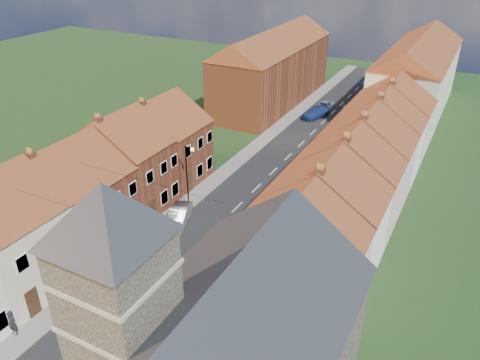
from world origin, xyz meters
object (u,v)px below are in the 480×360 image
at_px(car_near, 142,270).
at_px(pedestrian_left, 12,323).
at_px(lamppost, 188,173).
at_px(car_distant, 324,106).
at_px(car_distant_b, 351,111).
at_px(car_mid, 179,216).
at_px(church, 225,340).
at_px(car_far, 316,112).
at_px(pedestrian_right, 180,348).

bearing_deg(car_near, pedestrian_left, -104.01).
relative_size(lamppost, car_distant, 1.56).
distance_m(car_near, car_distant_b, 39.87).
distance_m(car_near, car_mid, 7.25).
xyz_separation_m(car_near, car_distant_b, (4.05, 39.66, 0.02)).
relative_size(church, car_far, 3.21).
bearing_deg(car_far, car_distant_b, 52.16).
relative_size(car_mid, pedestrian_left, 2.40).
bearing_deg(car_near, car_distant, 99.33).
relative_size(car_distant, pedestrian_right, 2.08).
relative_size(car_far, car_distant_b, 0.98).
height_order(church, car_distant_b, church).
bearing_deg(car_distant_b, car_mid, 62.43).
relative_size(lamppost, pedestrian_right, 3.24).
relative_size(car_mid, pedestrian_right, 2.31).
relative_size(car_mid, car_distant, 1.11).
relative_size(church, pedestrian_left, 8.51).
bearing_deg(car_distant, car_distant_b, -6.23).
height_order(car_far, car_distant_b, car_far).
bearing_deg(car_mid, car_near, -96.10).
height_order(lamppost, car_near, lamppost).
bearing_deg(car_mid, lamppost, 84.26).
xyz_separation_m(car_near, pedestrian_left, (-3.52, -8.11, 0.36)).
bearing_deg(church, pedestrian_left, -175.69).
distance_m(church, car_distant_b, 47.47).
relative_size(church, car_distant, 3.95).
xyz_separation_m(car_distant, pedestrian_left, (-3.60, -48.37, 0.48)).
height_order(car_mid, pedestrian_right, pedestrian_right).
distance_m(car_far, car_distant_b, 4.88).
bearing_deg(pedestrian_right, church, 138.59).
bearing_deg(car_mid, car_distant_b, 61.12).
height_order(car_far, pedestrian_left, pedestrian_left).
relative_size(church, lamppost, 2.53).
distance_m(lamppost, car_mid, 3.89).
bearing_deg(car_near, car_mid, 112.36).
bearing_deg(lamppost, car_near, -77.00).
relative_size(car_distant, car_distant_b, 0.79).
relative_size(car_mid, car_far, 0.91).
xyz_separation_m(lamppost, car_distant, (2.31, 30.61, -3.00)).
relative_size(car_near, car_distant, 1.00).
bearing_deg(car_distant, church, -74.57).
distance_m(car_distant, pedestrian_right, 45.65).
height_order(lamppost, pedestrian_right, lamppost).
bearing_deg(car_distant, car_far, -87.50).
xyz_separation_m(car_mid, pedestrian_left, (-1.90, -15.17, 0.31)).
height_order(car_mid, pedestrian_left, pedestrian_left).
height_order(church, car_mid, church).
bearing_deg(car_distant, lamppost, -91.82).
distance_m(car_near, car_distant, 40.27).
xyz_separation_m(car_mid, car_distant_b, (5.67, 32.59, -0.03)).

